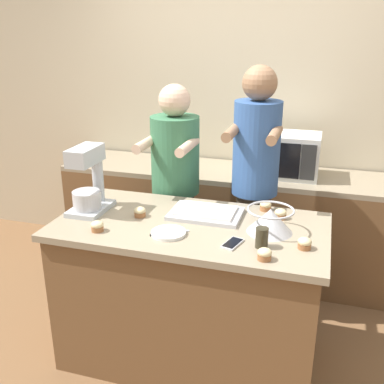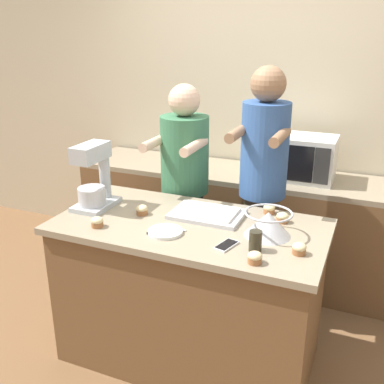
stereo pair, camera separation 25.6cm
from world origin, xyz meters
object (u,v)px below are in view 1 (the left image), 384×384
(baking_tray, at_px, (206,213))
(cupcake_1, at_px, (305,243))
(person_left, at_px, (176,194))
(cupcake_3, at_px, (265,254))
(small_plate, at_px, (169,233))
(microwave_oven, at_px, (284,155))
(drinking_glass, at_px, (262,238))
(mixing_bowl, at_px, (270,220))
(cell_phone, at_px, (233,243))
(cupcake_2, at_px, (140,212))
(stand_mixer, at_px, (89,183))
(cupcake_0, at_px, (266,206))
(cupcake_4, at_px, (97,226))
(person_right, at_px, (254,190))
(knife, at_px, (167,233))
(cupcake_5, at_px, (281,214))

(baking_tray, distance_m, cupcake_1, 0.65)
(person_left, bearing_deg, cupcake_3, -49.60)
(small_plate, bearing_deg, microwave_oven, 70.29)
(drinking_glass, bearing_deg, person_left, 133.51)
(mixing_bowl, bearing_deg, drinking_glass, -94.46)
(cell_phone, bearing_deg, baking_tray, 125.40)
(drinking_glass, xyz_separation_m, cupcake_1, (0.21, 0.05, -0.02))
(mixing_bowl, xyz_separation_m, cupcake_2, (-0.77, -0.01, -0.04))
(stand_mixer, relative_size, cupcake_3, 5.75)
(person_left, xyz_separation_m, cupcake_0, (0.68, -0.26, 0.09))
(cupcake_1, relative_size, cupcake_4, 1.00)
(baking_tray, xyz_separation_m, cupcake_2, (-0.37, -0.13, 0.01))
(person_right, distance_m, cupcake_1, 0.81)
(person_right, height_order, cupcake_4, person_right)
(person_left, xyz_separation_m, stand_mixer, (-0.35, -0.58, 0.24))
(stand_mixer, height_order, knife, stand_mixer)
(mixing_bowl, xyz_separation_m, cupcake_0, (-0.07, 0.31, -0.04))
(stand_mixer, bearing_deg, cupcake_2, 0.76)
(person_right, height_order, cell_phone, person_right)
(baking_tray, xyz_separation_m, cell_phone, (0.23, -0.33, -0.01))
(person_left, height_order, small_plate, person_left)
(person_right, xyz_separation_m, cupcake_3, (0.20, -0.89, 0.00))
(cupcake_0, bearing_deg, drinking_glass, -84.30)
(cell_phone, xyz_separation_m, cupcake_1, (0.36, 0.06, 0.02))
(knife, distance_m, cupcake_5, 0.69)
(stand_mixer, relative_size, cupcake_4, 5.75)
(cell_phone, height_order, drinking_glass, drinking_glass)
(stand_mixer, relative_size, mixing_bowl, 1.57)
(cupcake_1, bearing_deg, microwave_oven, 100.76)
(stand_mixer, bearing_deg, cupcake_1, -6.06)
(microwave_oven, bearing_deg, mixing_bowl, -87.62)
(mixing_bowl, bearing_deg, cupcake_2, -179.35)
(person_left, bearing_deg, baking_tray, -52.48)
(knife, height_order, cupcake_5, cupcake_5)
(small_plate, bearing_deg, drinking_glass, -0.56)
(person_right, relative_size, drinking_glass, 16.52)
(cell_phone, distance_m, cupcake_5, 0.46)
(person_right, distance_m, knife, 0.84)
(cupcake_4, bearing_deg, person_left, 78.32)
(cupcake_0, xyz_separation_m, cupcake_2, (-0.71, -0.31, 0.00))
(person_right, distance_m, cupcake_3, 0.92)
(microwave_oven, xyz_separation_m, small_plate, (-0.48, -1.33, -0.13))
(cell_phone, bearing_deg, knife, 176.69)
(mixing_bowl, distance_m, cupcake_1, 0.25)
(person_right, xyz_separation_m, cupcake_1, (0.38, -0.72, 0.00))
(small_plate, relative_size, cupcake_2, 2.71)
(drinking_glass, relative_size, cupcake_1, 1.51)
(cupcake_5, bearing_deg, baking_tray, -168.74)
(cupcake_3, relative_size, cupcake_5, 1.00)
(drinking_glass, bearing_deg, microwave_oven, 91.36)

